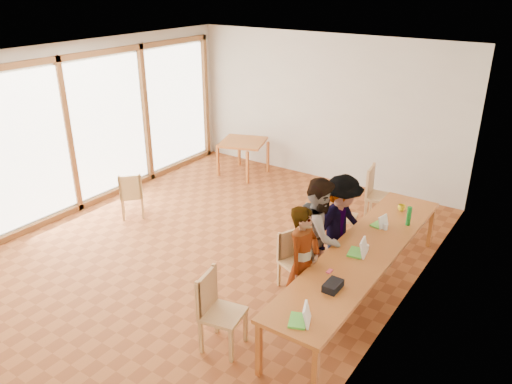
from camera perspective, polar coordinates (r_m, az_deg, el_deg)
ground at (r=7.90m, az=-6.29°, el=-7.20°), size 8.00×8.00×0.00m
wall_back at (r=10.45m, az=7.79°, el=9.41°), size 6.00×0.10×3.00m
wall_right at (r=5.88m, az=16.00°, el=-2.89°), size 0.10×8.00×3.00m
window_wall at (r=9.39m, az=-20.74°, el=6.45°), size 0.10×8.00×3.00m
ceiling at (r=6.87m, az=-7.43°, el=14.97°), size 6.00×8.00×0.04m
communal_table at (r=6.69m, az=12.22°, el=-6.83°), size 0.80×4.00×0.75m
side_table at (r=10.77m, az=-1.51°, el=5.44°), size 0.90×0.90×0.75m
chair_near at (r=5.85m, az=-4.76°, el=-12.51°), size 0.53×0.53×0.51m
chair_mid at (r=6.93m, az=4.18°, el=-7.00°), size 0.51×0.51×0.44m
chair_far at (r=8.25m, az=9.54°, el=-2.05°), size 0.46×0.46×0.44m
chair_empty at (r=8.89m, az=13.49°, el=0.35°), size 0.54×0.54×0.53m
chair_spare at (r=9.07m, az=-14.10°, el=0.12°), size 0.56×0.56×0.45m
person_near at (r=6.25m, az=5.42°, el=-8.08°), size 0.39×0.57×1.52m
person_mid at (r=6.80m, az=7.30°, el=-4.83°), size 0.82×0.94×1.63m
person_far at (r=7.14m, az=9.60°, el=-3.92°), size 0.77×1.10×1.54m
laptop_near at (r=5.28m, az=5.30°, el=-14.11°), size 0.29×0.30×0.21m
laptop_mid at (r=6.53m, az=11.78°, el=-6.52°), size 0.26×0.29×0.22m
laptop_far at (r=7.29m, az=14.06°, el=-3.48°), size 0.22×0.24×0.18m
yellow_mug at (r=7.84m, az=16.31°, el=-1.75°), size 0.13×0.13×0.09m
green_bottle at (r=7.39m, az=17.07°, el=-2.65°), size 0.07×0.07×0.28m
clear_glass at (r=7.22m, az=14.56°, el=-3.84°), size 0.07×0.07×0.09m
condiment_cup at (r=6.67m, az=12.45°, el=-6.16°), size 0.08×0.08×0.06m
pink_phone at (r=6.13m, az=8.40°, el=-8.95°), size 0.05×0.10×0.01m
black_pouch at (r=5.81m, az=8.78°, el=-10.55°), size 0.16×0.26×0.09m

